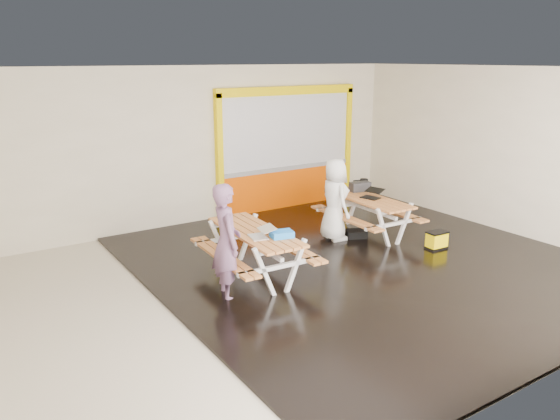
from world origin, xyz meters
TOP-DOWN VIEW (x-y plane):
  - room at (0.00, 0.00)m, footprint 10.02×8.02m
  - deck at (1.25, 0.00)m, footprint 7.50×7.98m
  - kiosk at (2.20, 3.93)m, footprint 3.88×0.16m
  - picnic_table_left at (-0.79, 0.46)m, footprint 1.57×2.25m
  - picnic_table_right at (2.35, 1.14)m, footprint 1.51×2.17m
  - person_left at (-1.53, 0.06)m, footprint 0.58×0.76m
  - person_right at (1.57, 1.28)m, footprint 0.66×0.89m
  - laptop_left at (-0.88, 0.11)m, footprint 0.46×0.43m
  - laptop_right at (2.43, 1.12)m, footprint 0.50×0.47m
  - blue_pouch at (-0.61, -0.08)m, footprint 0.40×0.32m
  - toolbox at (2.60, 1.69)m, footprint 0.48×0.30m
  - backpack at (2.98, 1.99)m, footprint 0.33×0.27m
  - dark_case at (2.03, 1.11)m, footprint 0.50×0.46m
  - fluke_bag at (2.89, -0.27)m, footprint 0.41×0.28m

SIDE VIEW (x-z plane):
  - deck at x=1.25m, z-range 0.00..0.05m
  - dark_case at x=2.03m, z-range 0.05..0.20m
  - fluke_bag at x=2.89m, z-range 0.04..0.39m
  - picnic_table_right at x=2.35m, z-range 0.22..1.07m
  - picnic_table_left at x=-0.79m, z-range 0.23..1.10m
  - backpack at x=2.98m, z-range 0.54..1.01m
  - person_right at x=1.57m, z-range 0.05..1.72m
  - laptop_right at x=2.43m, z-range 0.81..0.99m
  - person_left at x=-1.53m, z-range -0.02..1.85m
  - blue_pouch at x=-0.61m, z-range 0.87..0.97m
  - laptop_left at x=-0.88m, z-range 0.84..1.01m
  - toolbox at x=2.60m, z-range 0.82..1.07m
  - kiosk at x=2.20m, z-range -0.06..2.94m
  - room at x=0.00m, z-range -0.01..3.51m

